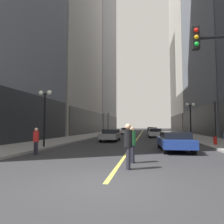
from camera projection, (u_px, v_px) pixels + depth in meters
ground_plane at (140, 134)px, 40.32m from camera, size 200.00×200.00×0.00m
sidewalk_left at (100, 134)px, 41.72m from camera, size 4.50×78.00×0.15m
sidewalk_right at (183, 134)px, 38.93m from camera, size 4.50×78.00×0.15m
lane_centre_stripe at (140, 134)px, 40.32m from camera, size 0.16×70.00×0.01m
building_left_mid at (67, 43)px, 43.86m from camera, size 10.87×24.00×40.03m
building_left_far at (91, 43)px, 69.99m from camera, size 14.64×26.00×61.44m
building_right_far at (199, 37)px, 63.87m from camera, size 15.78×26.00×60.46m
car_blue at (174, 140)px, 13.67m from camera, size 2.12×4.72×1.32m
car_grey at (111, 135)px, 22.31m from camera, size 1.87×4.71×1.32m
car_silver at (155, 132)px, 29.60m from camera, size 2.00×4.58×1.32m
car_white at (126, 131)px, 40.35m from camera, size 1.94×4.57×1.32m
car_red at (154, 130)px, 47.90m from camera, size 1.86×4.06×1.32m
car_black at (150, 129)px, 58.54m from camera, size 1.82×4.30×1.32m
pedestrian_in_black_coat at (128, 142)px, 7.94m from camera, size 0.43×0.43×1.81m
pedestrian_in_red_jacket at (36, 139)px, 11.84m from camera, size 0.44×0.44×1.61m
pedestrian_in_green_parka at (132, 142)px, 9.32m from camera, size 0.47×0.47×1.68m
street_lamp_left_near at (45, 106)px, 15.23m from camera, size 1.06×0.36×4.43m
street_lamp_left_far at (108, 118)px, 40.39m from camera, size 1.06×0.36×4.43m
street_lamp_right_mid at (190, 113)px, 23.74m from camera, size 1.06×0.36×4.43m
fire_hydrant_right at (215, 142)px, 16.75m from camera, size 0.28×0.28×0.80m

